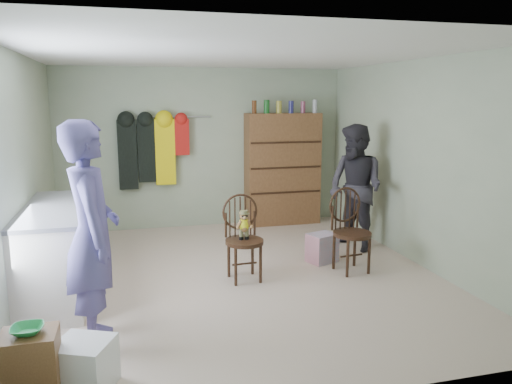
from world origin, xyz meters
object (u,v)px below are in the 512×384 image
object	(u,v)px
dresser	(282,169)
chair_front	(243,233)
chair_far	(350,227)
counter	(57,250)

from	to	relation	value
dresser	chair_front	bearing A→B (deg)	-117.34
chair_far	dresser	bearing A→B (deg)	84.28
chair_front	chair_far	bearing A→B (deg)	-5.12
counter	chair_front	distance (m)	1.98
counter	chair_front	bearing A→B (deg)	-1.78
counter	chair_far	xyz separation A→B (m)	(3.27, -0.10, 0.06)
counter	chair_far	distance (m)	3.27
chair_far	dresser	xyz separation A→B (m)	(-0.07, 2.40, 0.38)
chair_front	chair_far	distance (m)	1.29
counter	dresser	xyz separation A→B (m)	(3.20, 2.30, 0.44)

